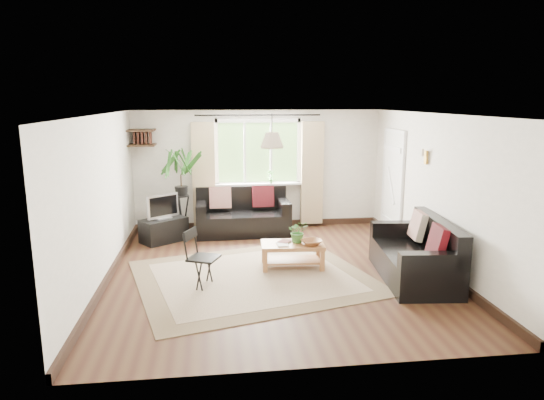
{
  "coord_description": "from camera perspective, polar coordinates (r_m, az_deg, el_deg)",
  "views": [
    {
      "loc": [
        -0.91,
        -7.02,
        2.62
      ],
      "look_at": [
        0.0,
        0.4,
        1.05
      ],
      "focal_mm": 32.0,
      "sensor_mm": 36.0,
      "label": 1
    }
  ],
  "objects": [
    {
      "name": "rug",
      "position": [
        7.31,
        -2.23,
        -9.06
      ],
      "size": [
        3.92,
        3.58,
        0.02
      ],
      "primitive_type": "cube",
      "rotation": [
        0.0,
        0.0,
        0.26
      ],
      "color": "beige",
      "rests_on": "floor"
    },
    {
      "name": "sofa_back",
      "position": [
        9.53,
        -3.47,
        -1.48
      ],
      "size": [
        1.83,
        0.93,
        0.85
      ],
      "primitive_type": null,
      "rotation": [
        0.0,
        0.0,
        0.02
      ],
      "color": "black",
      "rests_on": "floor"
    },
    {
      "name": "wall_back",
      "position": [
        9.92,
        -1.66,
        3.61
      ],
      "size": [
        5.0,
        0.02,
        2.4
      ],
      "primitive_type": "cube",
      "color": "white",
      "rests_on": "floor"
    },
    {
      "name": "coffee_table",
      "position": [
        7.68,
        2.42,
        -6.53
      ],
      "size": [
        1.01,
        0.6,
        0.4
      ],
      "primitive_type": null,
      "rotation": [
        0.0,
        0.0,
        -0.07
      ],
      "color": "brown",
      "rests_on": "floor"
    },
    {
      "name": "book_a",
      "position": [
        7.51,
        0.6,
        -5.26
      ],
      "size": [
        0.18,
        0.24,
        0.02
      ],
      "primitive_type": "imported",
      "rotation": [
        0.0,
        0.0,
        0.03
      ],
      "color": "white",
      "rests_on": "coffee_table"
    },
    {
      "name": "floor",
      "position": [
        7.55,
        0.37,
        -8.45
      ],
      "size": [
        5.5,
        5.5,
        0.0
      ],
      "primitive_type": "plane",
      "color": "#321910",
      "rests_on": "ground"
    },
    {
      "name": "tv_stand",
      "position": [
        9.26,
        -12.6,
        -3.46
      ],
      "size": [
        0.93,
        0.85,
        0.44
      ],
      "primitive_type": "cube",
      "rotation": [
        0.0,
        0.0,
        0.64
      ],
      "color": "black",
      "rests_on": "floor"
    },
    {
      "name": "book_b",
      "position": [
        7.7,
        0.9,
        -4.82
      ],
      "size": [
        0.27,
        0.29,
        0.02
      ],
      "primitive_type": "imported",
      "rotation": [
        0.0,
        0.0,
        -0.58
      ],
      "color": "#552722",
      "rests_on": "coffee_table"
    },
    {
      "name": "sofa_right",
      "position": [
        7.44,
        16.35,
        -5.78
      ],
      "size": [
        1.89,
        1.08,
        0.85
      ],
      "primitive_type": null,
      "rotation": [
        0.0,
        0.0,
        -1.67
      ],
      "color": "black",
      "rests_on": "floor"
    },
    {
      "name": "pendant_lamp",
      "position": [
        7.5,
        0.0,
        7.5
      ],
      "size": [
        0.36,
        0.36,
        0.54
      ],
      "primitive_type": null,
      "color": "beige",
      "rests_on": "ceiling"
    },
    {
      "name": "tv",
      "position": [
        9.16,
        -12.73,
        -0.69
      ],
      "size": [
        0.63,
        0.54,
        0.48
      ],
      "primitive_type": null,
      "rotation": [
        0.0,
        0.0,
        0.64
      ],
      "color": "#A5A5AA",
      "rests_on": "tv_stand"
    },
    {
      "name": "sill_plant",
      "position": [
        9.85,
        -0.14,
        2.76
      ],
      "size": [
        0.14,
        0.1,
        0.27
      ],
      "primitive_type": "imported",
      "color": "#2D6023",
      "rests_on": "window"
    },
    {
      "name": "bowl",
      "position": [
        7.55,
        4.66,
        -4.97
      ],
      "size": [
        0.38,
        0.38,
        0.08
      ],
      "primitive_type": "imported",
      "rotation": [
        0.0,
        0.0,
        0.26
      ],
      "color": "brown",
      "rests_on": "coffee_table"
    },
    {
      "name": "door",
      "position": [
        9.49,
        13.98,
        1.67
      ],
      "size": [
        0.06,
        0.96,
        2.06
      ],
      "primitive_type": "cube",
      "color": "silver",
      "rests_on": "wall_right"
    },
    {
      "name": "ceiling",
      "position": [
        7.09,
        0.4,
        10.08
      ],
      "size": [
        5.5,
        5.5,
        0.0
      ],
      "primitive_type": "plane",
      "rotation": [
        3.14,
        0.0,
        0.0
      ],
      "color": "white",
      "rests_on": "floor"
    },
    {
      "name": "window",
      "position": [
        9.83,
        -1.65,
        5.6
      ],
      "size": [
        2.5,
        0.16,
        2.16
      ],
      "primitive_type": null,
      "color": "white",
      "rests_on": "wall_back"
    },
    {
      "name": "wall_front",
      "position": [
        4.59,
        4.83,
        -6.17
      ],
      "size": [
        5.0,
        0.02,
        2.4
      ],
      "primitive_type": "cube",
      "color": "white",
      "rests_on": "floor"
    },
    {
      "name": "palm_stand",
      "position": [
        9.57,
        -10.6,
        0.93
      ],
      "size": [
        0.79,
        0.79,
        1.68
      ],
      "primitive_type": null,
      "rotation": [
        0.0,
        0.0,
        -0.24
      ],
      "color": "black",
      "rests_on": "floor"
    },
    {
      "name": "folding_chair",
      "position": [
        6.91,
        -8.03,
        -6.88
      ],
      "size": [
        0.56,
        0.56,
        0.83
      ],
      "primitive_type": null,
      "rotation": [
        0.0,
        0.0,
        1.17
      ],
      "color": "black",
      "rests_on": "floor"
    },
    {
      "name": "table_plant",
      "position": [
        7.62,
        3.08,
        -3.73
      ],
      "size": [
        0.33,
        0.29,
        0.35
      ],
      "primitive_type": "imported",
      "rotation": [
        0.0,
        0.0,
        0.04
      ],
      "color": "#386E2C",
      "rests_on": "coffee_table"
    },
    {
      "name": "wall_right",
      "position": [
        7.94,
        18.6,
        0.92
      ],
      "size": [
        0.02,
        5.5,
        2.4
      ],
      "primitive_type": "cube",
      "color": "white",
      "rests_on": "floor"
    },
    {
      "name": "wall_sconce",
      "position": [
        8.1,
        17.49,
        5.07
      ],
      "size": [
        0.12,
        0.12,
        0.28
      ],
      "primitive_type": null,
      "color": "beige",
      "rests_on": "wall_right"
    },
    {
      "name": "corner_shelf",
      "position": [
        9.64,
        -15.08,
        7.11
      ],
      "size": [
        0.5,
        0.5,
        0.34
      ],
      "primitive_type": null,
      "color": "black",
      "rests_on": "wall_back"
    },
    {
      "name": "wall_left",
      "position": [
        7.34,
        -19.36,
        0.02
      ],
      "size": [
        0.02,
        5.5,
        2.4
      ],
      "primitive_type": "cube",
      "color": "white",
      "rests_on": "floor"
    }
  ]
}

